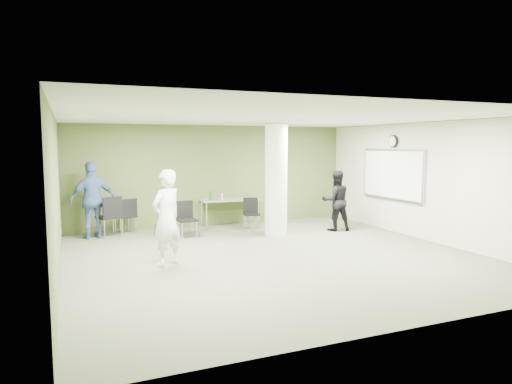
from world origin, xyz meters
name	(u,v)px	position (x,y,z in m)	size (l,w,h in m)	color
floor	(273,256)	(0.00, 0.00, 0.00)	(8.00, 8.00, 0.00)	#515241
ceiling	(273,118)	(0.00, 0.00, 2.80)	(8.00, 8.00, 0.00)	white
wall_back	(214,175)	(0.00, 4.00, 1.40)	(8.00, 0.02, 2.80)	#51602D
wall_left	(56,197)	(-4.00, 0.00, 1.40)	(0.02, 8.00, 2.80)	#51602D
wall_right_cream	(428,182)	(4.00, 0.00, 1.40)	(0.02, 8.00, 2.80)	beige
column	(276,179)	(1.00, 2.00, 1.40)	(0.56, 0.56, 2.80)	silver
whiteboard	(392,174)	(3.92, 1.20, 1.50)	(0.05, 2.30, 1.30)	silver
wall_clock	(393,141)	(3.92, 1.20, 2.35)	(0.06, 0.32, 0.32)	black
folding_table	(229,201)	(0.30, 3.54, 0.72)	(1.66, 0.78, 1.02)	gray
wastebasket	(160,229)	(-1.72, 3.06, 0.16)	(0.27, 0.27, 0.31)	#4C4C4C
chair_back_left	(110,213)	(-2.88, 3.24, 0.60)	(0.65, 0.65, 1.02)	black
chair_back_right	(127,213)	(-2.46, 3.52, 0.53)	(0.59, 0.59, 0.91)	black
chair_table_left	(186,216)	(-1.16, 2.60, 0.52)	(0.47, 0.47, 0.89)	black
chair_table_right	(251,211)	(0.73, 3.02, 0.48)	(0.50, 0.50, 0.83)	black
woman_white	(166,218)	(-2.13, 0.15, 0.90)	(0.66, 0.43, 1.81)	white
man_black	(336,201)	(2.70, 1.91, 0.80)	(0.77, 0.60, 1.59)	black
man_blue	(93,200)	(-3.27, 3.32, 0.93)	(1.09, 0.46, 1.87)	#4165A3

